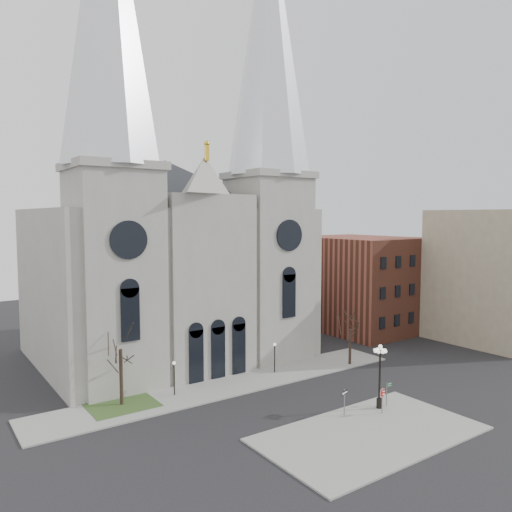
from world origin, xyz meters
TOP-DOWN VIEW (x-y plane):
  - ground at (0.00, 0.00)m, footprint 160.00×160.00m
  - sidewalk_near at (3.00, -5.00)m, footprint 18.00×10.00m
  - sidewalk_far at (0.00, 11.00)m, footprint 40.00×6.00m
  - grass_patch at (-11.00, 12.00)m, footprint 6.00×5.00m
  - cathedral at (0.00, 22.86)m, footprint 33.00×26.66m
  - bg_building_brick at (30.00, 22.00)m, footprint 14.00×18.00m
  - bg_building_tan at (38.00, 6.00)m, footprint 10.00×14.00m
  - tree_left at (-11.00, 12.00)m, footprint 3.20×3.20m
  - tree_right at (15.00, 9.00)m, footprint 3.20×3.20m
  - ped_lamp_left at (-6.00, 11.50)m, footprint 0.32×0.32m
  - ped_lamp_right at (6.00, 11.50)m, footprint 0.32×0.32m
  - stop_sign at (6.80, -2.89)m, footprint 0.79×0.21m
  - globe_lamp at (7.53, -1.93)m, footprint 1.59×1.59m
  - one_way_sign at (3.88, -1.26)m, footprint 0.96×0.30m
  - street_name_sign at (8.64, -1.87)m, footprint 0.67×0.09m

SIDE VIEW (x-z plane):
  - ground at x=0.00m, z-range 0.00..0.00m
  - sidewalk_near at x=3.00m, z-range 0.00..0.14m
  - sidewalk_far at x=0.00m, z-range 0.00..0.14m
  - grass_patch at x=-11.00m, z-range 0.00..0.18m
  - street_name_sign at x=8.64m, z-range 0.34..2.43m
  - one_way_sign at x=3.88m, z-range 0.53..2.77m
  - stop_sign at x=6.80m, z-range 0.63..2.88m
  - ped_lamp_left at x=-6.00m, z-range 0.70..3.96m
  - ped_lamp_right at x=6.00m, z-range 0.70..3.96m
  - globe_lamp at x=7.53m, z-range 0.88..6.64m
  - tree_right at x=15.00m, z-range 1.47..7.47m
  - tree_left at x=-11.00m, z-range 1.83..9.33m
  - bg_building_brick at x=30.00m, z-range 0.00..14.00m
  - bg_building_tan at x=38.00m, z-range 0.00..18.00m
  - cathedral at x=0.00m, z-range -8.52..45.48m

